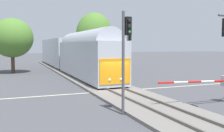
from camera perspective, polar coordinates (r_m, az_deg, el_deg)
The scene contains 9 objects.
ground_plane at distance 21.74m, azimuth 0.52°, elevation -5.57°, with size 220.00×220.00×0.00m, color #47474C.
road_centre_stripe at distance 21.74m, azimuth 0.52°, elevation -5.56°, with size 44.00×0.20×0.01m.
railway_track at distance 21.72m, azimuth 0.52°, elevation -5.33°, with size 4.40×80.00×0.32m.
commuter_train at distance 38.29m, azimuth -9.45°, elevation 2.99°, with size 3.04×38.48×5.16m.
crossing_gate_near at distance 18.58m, azimuth 22.51°, elevation -3.29°, with size 5.86×0.40×1.80m.
traffic_signal_far_side at distance 31.97m, azimuth 3.74°, elevation 4.34°, with size 0.53×0.38×5.51m.
traffic_signal_median at distance 14.10m, azimuth 3.04°, elevation 4.46°, with size 0.53×0.38×5.70m.
elm_centre_background at distance 45.25m, azimuth -3.97°, elevation 7.13°, with size 6.28×6.28×9.49m.
oak_behind_train at distance 37.97m, azimuth -21.26°, elevation 5.81°, with size 5.66×5.66×7.53m.
Camera 1 is at (-8.05, -19.82, 3.86)m, focal length 41.26 mm.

